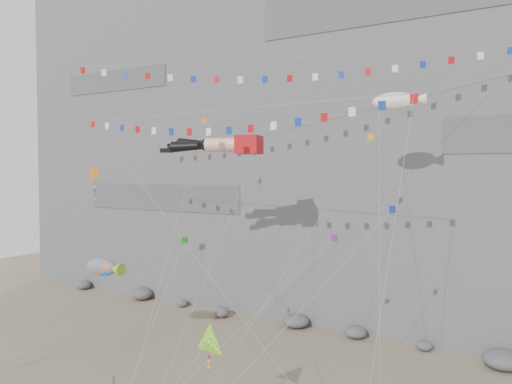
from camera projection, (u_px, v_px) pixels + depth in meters
The scene contains 14 objects.
cliff at pixel (352, 88), 59.80m from camera, with size 80.00×28.00×50.00m, color slate.
talus_boulders at pixel (296, 321), 48.01m from camera, with size 60.00×3.00×1.20m, color slate, non-canonical shape.
legs_kite at pixel (222, 145), 38.48m from camera, with size 8.39×15.47×22.10m.
flag_banner_upper at pixel (277, 58), 39.72m from camera, with size 33.41×18.83×32.31m.
flag_banner_lower at pixel (219, 111), 35.07m from camera, with size 27.37×6.32×23.49m.
harlequin_kite at pixel (94, 174), 41.08m from camera, with size 1.89×8.42×16.68m.
fish_windsock at pixel (102, 267), 39.83m from camera, with size 5.50×7.42×10.53m.
delta_kite at pixel (208, 343), 27.20m from camera, with size 4.42×4.34×7.74m.
blimp_windsock at pixel (395, 102), 35.73m from camera, with size 5.23×13.77×23.93m.
small_kite_a at pixel (202, 128), 41.48m from camera, with size 5.04×14.83×24.34m.
small_kite_b at pixel (330, 243), 32.17m from camera, with size 8.77×11.02×17.07m.
small_kite_c at pixel (183, 244), 34.32m from camera, with size 2.24×9.54×13.71m.
small_kite_d at pixel (366, 145), 34.91m from camera, with size 6.85×14.80×23.34m.
small_kite_e at pixel (387, 216), 28.80m from camera, with size 10.01×8.64×17.84m.
Camera 1 is at (20.93, -25.71, 15.17)m, focal length 35.00 mm.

